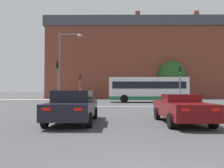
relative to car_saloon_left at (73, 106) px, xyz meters
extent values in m
cube|color=silver|center=(2.66, 10.56, -0.78)|extent=(9.76, 0.30, 0.01)
cube|color=gray|center=(2.66, 25.85, -0.78)|extent=(70.85, 2.50, 0.01)
cube|color=brown|center=(6.52, 35.28, 6.00)|extent=(34.74, 11.44, 13.57)
cube|color=#42444C|center=(6.52, 35.28, 13.75)|extent=(35.43, 11.90, 1.93)
cube|color=brown|center=(-4.59, 35.56, 15.71)|extent=(0.90, 0.90, 1.99)
cube|color=brown|center=(6.79, 33.24, 15.71)|extent=(0.90, 0.90, 1.99)
cube|color=brown|center=(18.61, 33.21, 15.71)|extent=(0.90, 0.90, 1.99)
cube|color=black|center=(0.00, 0.01, -0.12)|extent=(1.94, 4.51, 0.69)
cube|color=black|center=(0.00, -0.03, 0.49)|extent=(1.67, 2.03, 0.53)
cylinder|color=black|center=(-0.93, 1.41, -0.46)|extent=(0.22, 0.64, 0.64)
cylinder|color=black|center=(0.93, 1.41, -0.46)|extent=(0.22, 0.64, 0.64)
cylinder|color=black|center=(-0.93, -1.39, -0.46)|extent=(0.22, 0.64, 0.64)
cylinder|color=black|center=(0.93, -1.39, -0.46)|extent=(0.22, 0.64, 0.64)
cube|color=red|center=(-0.60, -2.26, 0.05)|extent=(0.32, 0.05, 0.12)
cube|color=red|center=(0.60, -2.26, 0.05)|extent=(0.32, 0.05, 0.12)
cube|color=#600C0F|center=(5.12, -0.21, -0.12)|extent=(1.81, 4.41, 0.69)
cube|color=#600C0F|center=(5.11, -0.10, 0.40)|extent=(1.54, 1.33, 0.35)
cylinder|color=black|center=(4.25, 1.15, -0.46)|extent=(0.23, 0.64, 0.64)
cylinder|color=black|center=(5.95, 1.16, -0.46)|extent=(0.23, 0.64, 0.64)
cylinder|color=black|center=(4.28, -1.58, -0.46)|extent=(0.23, 0.64, 0.64)
cylinder|color=black|center=(5.98, -1.56, -0.46)|extent=(0.23, 0.64, 0.64)
cube|color=red|center=(4.59, -2.43, 0.05)|extent=(0.32, 0.05, 0.12)
cube|color=red|center=(5.68, -2.42, 0.05)|extent=(0.32, 0.05, 0.12)
cube|color=silver|center=(6.39, 17.94, 0.99)|extent=(10.05, 2.46, 2.86)
cube|color=#1E7042|center=(6.39, 17.94, -0.21)|extent=(10.07, 2.48, 0.44)
cube|color=black|center=(6.39, 17.94, 1.42)|extent=(9.25, 2.49, 0.90)
cylinder|color=black|center=(9.51, 19.12, -0.28)|extent=(1.00, 0.28, 1.00)
cylinder|color=black|center=(9.51, 16.77, -0.28)|extent=(1.00, 0.28, 1.00)
cylinder|color=black|center=(3.27, 19.12, -0.28)|extent=(1.00, 0.28, 1.00)
cylinder|color=black|center=(3.27, 16.77, -0.28)|extent=(1.00, 0.28, 1.00)
cylinder|color=slate|center=(-3.76, 11.56, 1.11)|extent=(0.12, 0.12, 3.78)
cube|color=black|center=(-3.76, 11.56, 3.40)|extent=(0.26, 0.20, 0.80)
sphere|color=red|center=(-3.76, 11.43, 3.65)|extent=(0.17, 0.17, 0.17)
sphere|color=black|center=(-3.76, 11.43, 3.40)|extent=(0.17, 0.17, 0.17)
sphere|color=black|center=(-3.76, 11.43, 3.14)|extent=(0.17, 0.17, 0.17)
cylinder|color=slate|center=(-3.62, 25.38, 0.89)|extent=(0.12, 0.12, 3.36)
cube|color=black|center=(-3.62, 25.38, 2.97)|extent=(0.26, 0.20, 0.80)
sphere|color=red|center=(-3.62, 25.25, 3.23)|extent=(0.17, 0.17, 0.17)
sphere|color=black|center=(-3.62, 25.25, 2.97)|extent=(0.17, 0.17, 0.17)
sphere|color=black|center=(-3.62, 25.25, 2.72)|extent=(0.17, 0.17, 0.17)
cylinder|color=slate|center=(8.69, 11.70, 0.80)|extent=(0.12, 0.12, 3.16)
cube|color=black|center=(8.69, 11.70, 2.78)|extent=(0.26, 0.20, 0.80)
sphere|color=black|center=(8.69, 11.57, 3.03)|extent=(0.17, 0.17, 0.17)
sphere|color=black|center=(8.69, 11.57, 2.78)|extent=(0.17, 0.17, 0.17)
sphere|color=#1ED14C|center=(8.69, 11.57, 2.52)|extent=(0.17, 0.17, 0.17)
cylinder|color=slate|center=(-3.50, 11.28, 2.88)|extent=(0.16, 0.16, 7.33)
cylinder|color=slate|center=(-2.48, 11.28, 6.39)|extent=(2.03, 0.10, 0.10)
ellipsoid|color=#B2B2B7|center=(-1.47, 11.28, 6.29)|extent=(0.50, 0.36, 0.22)
cylinder|color=black|center=(-3.57, 26.48, -0.36)|extent=(0.13, 0.13, 0.85)
cylinder|color=black|center=(-3.59, 26.31, -0.36)|extent=(0.13, 0.13, 0.85)
cube|color=#B21E23|center=(-3.58, 26.40, 0.41)|extent=(0.27, 0.42, 0.68)
sphere|color=tan|center=(-3.58, 26.40, 0.87)|extent=(0.26, 0.26, 0.26)
cylinder|color=#4C3823|center=(12.59, 29.55, 0.24)|extent=(0.36, 0.36, 2.05)
ellipsoid|color=#285623|center=(12.59, 29.55, 3.48)|extent=(5.22, 5.22, 5.48)
camera|label=1|loc=(1.94, -10.49, 0.77)|focal=35.00mm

